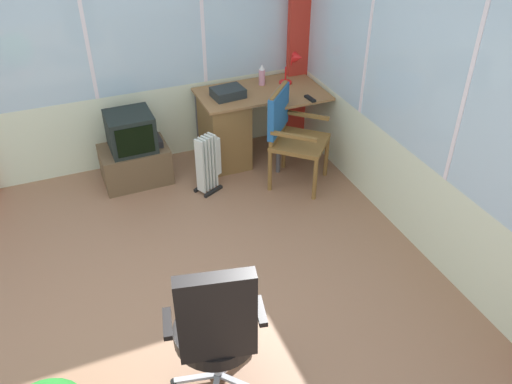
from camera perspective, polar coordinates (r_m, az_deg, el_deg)
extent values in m
cube|color=#936A4E|center=(3.87, -9.43, -15.34)|extent=(5.33, 5.77, 0.06)
cube|color=silver|center=(5.53, -16.08, 6.16)|extent=(4.33, 0.06, 0.76)
cube|color=silver|center=(4.37, 19.01, -2.79)|extent=(0.06, 4.77, 0.76)
cube|color=silver|center=(3.77, 22.80, 13.13)|extent=(0.06, 4.67, 1.84)
cube|color=white|center=(3.77, 22.80, 13.13)|extent=(0.07, 0.04, 1.84)
cube|color=white|center=(4.64, 12.77, 18.70)|extent=(0.07, 0.04, 1.84)
cube|color=red|center=(5.57, 4.75, 18.39)|extent=(0.23, 0.07, 2.68)
cube|color=#966A40|center=(5.39, 0.31, 10.79)|extent=(1.23, 0.62, 0.02)
cube|color=#966A40|center=(5.19, 5.13, 9.68)|extent=(0.62, 0.15, 0.02)
cube|color=brown|center=(5.43, -3.49, 6.58)|extent=(0.40, 0.58, 0.69)
cylinder|color=#4C4C51|center=(5.23, 2.47, 5.48)|extent=(0.04, 0.04, 0.70)
cylinder|color=#4C4C51|center=(5.60, -6.23, 7.45)|extent=(0.04, 0.04, 0.70)
cylinder|color=red|center=(5.54, 3.18, 11.71)|extent=(0.13, 0.13, 0.02)
cylinder|color=red|center=(5.51, 3.21, 12.54)|extent=(0.02, 0.02, 0.16)
cylinder|color=red|center=(5.45, 3.89, 14.02)|extent=(0.04, 0.09, 0.14)
cone|color=red|center=(5.42, 4.58, 14.25)|extent=(0.15, 0.15, 0.12)
cube|color=black|center=(5.20, 5.85, 9.98)|extent=(0.06, 0.15, 0.02)
cylinder|color=pink|center=(5.48, 0.64, 12.26)|extent=(0.06, 0.06, 0.16)
cone|color=white|center=(5.43, 0.64, 13.31)|extent=(0.06, 0.06, 0.06)
cube|color=#242B2C|center=(5.22, -3.04, 10.64)|extent=(0.32, 0.26, 0.09)
cylinder|color=brown|center=(4.92, 6.37, 1.33)|extent=(0.04, 0.04, 0.43)
cylinder|color=brown|center=(5.28, 7.58, 3.80)|extent=(0.04, 0.04, 0.43)
cylinder|color=brown|center=(5.02, 1.51, 2.28)|extent=(0.04, 0.04, 0.43)
cylinder|color=brown|center=(5.37, 3.02, 4.66)|extent=(0.04, 0.04, 0.43)
cube|color=brown|center=(5.02, 4.74, 5.34)|extent=(0.68, 0.68, 0.04)
cube|color=brown|center=(4.95, 2.42, 8.42)|extent=(0.32, 0.34, 0.49)
cube|color=#255F9F|center=(4.94, 2.43, 8.67)|extent=(0.35, 0.38, 0.41)
cube|color=brown|center=(4.75, 4.11, 6.00)|extent=(0.35, 0.32, 0.03)
cube|color=brown|center=(5.13, 5.53, 8.22)|extent=(0.35, 0.32, 0.03)
cube|color=#B7B7BF|center=(3.56, -6.46, -19.26)|extent=(0.28, 0.09, 0.02)
cylinder|color=black|center=(3.58, -8.80, -19.69)|extent=(0.05, 0.05, 0.05)
cube|color=#B7B7BF|center=(3.52, -1.97, -19.84)|extent=(0.21, 0.23, 0.02)
cube|color=#B7B7BF|center=(3.62, -2.38, -17.73)|extent=(0.27, 0.15, 0.02)
cylinder|color=black|center=(3.69, -0.75, -16.71)|extent=(0.05, 0.05, 0.05)
cube|color=#B7B7BF|center=(3.64, -5.06, -17.40)|extent=(0.07, 0.28, 0.02)
cylinder|color=black|center=(3.74, -5.95, -16.09)|extent=(0.05, 0.05, 0.05)
cylinder|color=#B7B7BF|center=(3.41, -4.22, -17.14)|extent=(0.05, 0.05, 0.35)
cylinder|color=black|center=(3.25, -4.39, -14.82)|extent=(0.50, 0.50, 0.09)
cube|color=black|center=(2.87, -4.25, -13.31)|extent=(0.43, 0.18, 0.58)
cube|color=black|center=(3.17, 0.48, -12.68)|extent=(0.09, 0.23, 0.04)
cube|color=black|center=(3.15, -9.52, -13.80)|extent=(0.09, 0.23, 0.04)
cube|color=brown|center=(5.31, -12.85, 2.94)|extent=(0.65, 0.45, 0.36)
cube|color=black|center=(5.13, -13.36, 6.36)|extent=(0.43, 0.41, 0.36)
cube|color=black|center=(4.96, -12.87, 5.35)|extent=(0.34, 0.01, 0.28)
cube|color=#262628|center=(5.22, -11.61, 5.30)|extent=(0.26, 0.22, 0.07)
cube|color=silver|center=(4.93, -6.04, 2.73)|extent=(0.06, 0.10, 0.55)
cube|color=silver|center=(4.96, -5.69, 2.93)|extent=(0.06, 0.10, 0.55)
cube|color=silver|center=(4.98, -5.35, 3.12)|extent=(0.06, 0.10, 0.55)
cube|color=silver|center=(5.00, -5.01, 3.32)|extent=(0.06, 0.10, 0.55)
cube|color=silver|center=(5.03, -4.67, 3.51)|extent=(0.06, 0.10, 0.55)
cube|color=black|center=(5.10, -4.62, 0.07)|extent=(0.22, 0.13, 0.03)
cube|color=black|center=(5.18, -5.73, 0.65)|extent=(0.22, 0.13, 0.03)
cube|color=silver|center=(5.04, -4.37, 3.96)|extent=(0.09, 0.10, 0.39)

